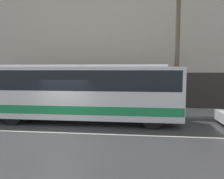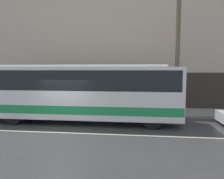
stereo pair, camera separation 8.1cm
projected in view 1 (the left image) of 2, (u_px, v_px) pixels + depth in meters
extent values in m
plane|color=#38383A|center=(58.00, 133.00, 10.52)|extent=(60.00, 60.00, 0.00)
cube|color=gray|center=(85.00, 110.00, 15.92)|extent=(60.00, 2.93, 0.13)
cube|color=#B7A899|center=(89.00, 32.00, 16.97)|extent=(60.00, 0.30, 11.88)
cube|color=#2D2B28|center=(89.00, 90.00, 17.23)|extent=(60.00, 0.06, 2.80)
cube|color=beige|center=(58.00, 133.00, 10.52)|extent=(54.00, 0.14, 0.01)
cube|color=white|center=(78.00, 92.00, 12.58)|extent=(11.56, 2.52, 2.83)
cube|color=#1E8C4C|center=(78.00, 106.00, 12.66)|extent=(11.50, 2.54, 0.45)
cube|color=black|center=(78.00, 80.00, 12.52)|extent=(11.21, 2.54, 1.07)
cube|color=orange|center=(180.00, 70.00, 11.83)|extent=(0.12, 1.89, 0.28)
cube|color=white|center=(77.00, 66.00, 12.44)|extent=(9.83, 2.14, 0.12)
cylinder|color=black|center=(152.00, 119.00, 11.14)|extent=(1.07, 0.28, 1.07)
cylinder|color=black|center=(150.00, 111.00, 13.31)|extent=(1.07, 0.28, 1.07)
cylinder|color=black|center=(13.00, 115.00, 11.99)|extent=(1.07, 0.28, 1.07)
cylinder|color=black|center=(32.00, 108.00, 14.16)|extent=(1.07, 0.28, 1.07)
cylinder|color=brown|center=(177.00, 58.00, 13.91)|extent=(0.29, 0.29, 7.23)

